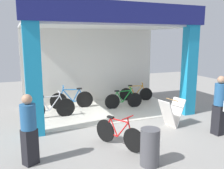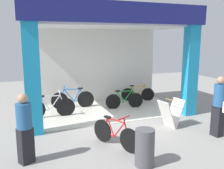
{
  "view_description": "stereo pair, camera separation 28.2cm",
  "coord_description": "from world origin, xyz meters",
  "px_view_note": "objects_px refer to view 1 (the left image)",
  "views": [
    {
      "loc": [
        -3.19,
        -6.98,
        2.72
      ],
      "look_at": [
        0.0,
        0.78,
        1.15
      ],
      "focal_mm": 39.21,
      "sensor_mm": 36.0,
      "label": 1
    },
    {
      "loc": [
        -2.92,
        -7.08,
        2.72
      ],
      "look_at": [
        0.0,
        0.78,
        1.15
      ],
      "focal_mm": 39.21,
      "sensor_mm": 36.0,
      "label": 2
    }
  ],
  "objects_px": {
    "pedestrian_0": "(220,105)",
    "trash_bin": "(150,147)",
    "bicycle_parked_0": "(119,134)",
    "bicycle_inside_3": "(136,94)",
    "sandwich_board_sign": "(171,113)",
    "pedestrian_1": "(29,129)",
    "bicycle_inside_1": "(50,108)",
    "bicycle_inside_2": "(72,99)",
    "bicycle_inside_0": "(124,100)"
  },
  "relations": [
    {
      "from": "sandwich_board_sign",
      "to": "trash_bin",
      "type": "xyz_separation_m",
      "value": [
        -1.87,
        -1.81,
        -0.03
      ]
    },
    {
      "from": "bicycle_inside_0",
      "to": "pedestrian_1",
      "type": "relative_size",
      "value": 0.96
    },
    {
      "from": "bicycle_parked_0",
      "to": "pedestrian_1",
      "type": "xyz_separation_m",
      "value": [
        -2.15,
        -0.07,
        0.47
      ]
    },
    {
      "from": "sandwich_board_sign",
      "to": "pedestrian_1",
      "type": "xyz_separation_m",
      "value": [
        -4.27,
        -0.78,
        0.37
      ]
    },
    {
      "from": "pedestrian_0",
      "to": "trash_bin",
      "type": "bearing_deg",
      "value": -164.6
    },
    {
      "from": "pedestrian_1",
      "to": "bicycle_inside_3",
      "type": "bearing_deg",
      "value": 40.75
    },
    {
      "from": "bicycle_inside_1",
      "to": "bicycle_parked_0",
      "type": "distance_m",
      "value": 3.23
    },
    {
      "from": "bicycle_parked_0",
      "to": "trash_bin",
      "type": "xyz_separation_m",
      "value": [
        0.25,
        -1.1,
        0.07
      ]
    },
    {
      "from": "bicycle_inside_3",
      "to": "pedestrian_1",
      "type": "bearing_deg",
      "value": -139.25
    },
    {
      "from": "bicycle_parked_0",
      "to": "bicycle_inside_3",
      "type": "bearing_deg",
      "value": 56.94
    },
    {
      "from": "bicycle_inside_2",
      "to": "pedestrian_1",
      "type": "height_order",
      "value": "pedestrian_1"
    },
    {
      "from": "bicycle_inside_3",
      "to": "bicycle_parked_0",
      "type": "distance_m",
      "value": 4.84
    },
    {
      "from": "sandwich_board_sign",
      "to": "trash_bin",
      "type": "bearing_deg",
      "value": -135.86
    },
    {
      "from": "bicycle_inside_0",
      "to": "bicycle_inside_2",
      "type": "xyz_separation_m",
      "value": [
        -1.9,
        0.74,
        0.04
      ]
    },
    {
      "from": "bicycle_inside_3",
      "to": "sandwich_board_sign",
      "type": "relative_size",
      "value": 1.56
    },
    {
      "from": "sandwich_board_sign",
      "to": "bicycle_inside_3",
      "type": "bearing_deg",
      "value": 81.2
    },
    {
      "from": "bicycle_inside_3",
      "to": "trash_bin",
      "type": "height_order",
      "value": "trash_bin"
    },
    {
      "from": "bicycle_inside_2",
      "to": "sandwich_board_sign",
      "type": "relative_size",
      "value": 1.89
    },
    {
      "from": "bicycle_inside_2",
      "to": "pedestrian_1",
      "type": "relative_size",
      "value": 1.06
    },
    {
      "from": "bicycle_inside_2",
      "to": "bicycle_inside_0",
      "type": "bearing_deg",
      "value": -21.17
    },
    {
      "from": "bicycle_parked_0",
      "to": "pedestrian_1",
      "type": "distance_m",
      "value": 2.2
    },
    {
      "from": "bicycle_inside_2",
      "to": "bicycle_inside_3",
      "type": "relative_size",
      "value": 1.21
    },
    {
      "from": "sandwich_board_sign",
      "to": "pedestrian_0",
      "type": "bearing_deg",
      "value": -51.37
    },
    {
      "from": "trash_bin",
      "to": "bicycle_parked_0",
      "type": "bearing_deg",
      "value": 103.01
    },
    {
      "from": "bicycle_parked_0",
      "to": "trash_bin",
      "type": "relative_size",
      "value": 1.71
    },
    {
      "from": "bicycle_inside_3",
      "to": "sandwich_board_sign",
      "type": "height_order",
      "value": "sandwich_board_sign"
    },
    {
      "from": "bicycle_inside_2",
      "to": "bicycle_inside_3",
      "type": "bearing_deg",
      "value": 3.28
    },
    {
      "from": "pedestrian_0",
      "to": "trash_bin",
      "type": "distance_m",
      "value": 2.85
    },
    {
      "from": "bicycle_inside_0",
      "to": "trash_bin",
      "type": "xyz_separation_m",
      "value": [
        -1.35,
        -4.25,
        0.08
      ]
    },
    {
      "from": "bicycle_inside_2",
      "to": "trash_bin",
      "type": "bearing_deg",
      "value": -83.72
    },
    {
      "from": "pedestrian_1",
      "to": "trash_bin",
      "type": "relative_size",
      "value": 1.91
    },
    {
      "from": "bicycle_inside_0",
      "to": "bicycle_inside_3",
      "type": "bearing_deg",
      "value": 41.21
    },
    {
      "from": "bicycle_inside_0",
      "to": "pedestrian_1",
      "type": "xyz_separation_m",
      "value": [
        -3.75,
        -3.22,
        0.47
      ]
    },
    {
      "from": "bicycle_inside_0",
      "to": "bicycle_inside_2",
      "type": "height_order",
      "value": "bicycle_inside_2"
    },
    {
      "from": "sandwich_board_sign",
      "to": "pedestrian_1",
      "type": "bearing_deg",
      "value": -169.63
    },
    {
      "from": "bicycle_inside_2",
      "to": "bicycle_inside_1",
      "type": "bearing_deg",
      "value": -136.58
    },
    {
      "from": "pedestrian_1",
      "to": "sandwich_board_sign",
      "type": "bearing_deg",
      "value": 10.37
    },
    {
      "from": "bicycle_inside_2",
      "to": "trash_bin",
      "type": "distance_m",
      "value": 5.01
    },
    {
      "from": "bicycle_inside_3",
      "to": "trash_bin",
      "type": "relative_size",
      "value": 1.69
    },
    {
      "from": "bicycle_inside_0",
      "to": "pedestrian_1",
      "type": "distance_m",
      "value": 4.97
    },
    {
      "from": "bicycle_parked_0",
      "to": "pedestrian_1",
      "type": "bearing_deg",
      "value": -178.14
    },
    {
      "from": "bicycle_inside_0",
      "to": "bicycle_inside_1",
      "type": "bearing_deg",
      "value": -176.47
    },
    {
      "from": "bicycle_inside_1",
      "to": "pedestrian_1",
      "type": "height_order",
      "value": "pedestrian_1"
    },
    {
      "from": "bicycle_inside_0",
      "to": "bicycle_parked_0",
      "type": "distance_m",
      "value": 3.53
    },
    {
      "from": "bicycle_inside_0",
      "to": "pedestrian_0",
      "type": "relative_size",
      "value": 0.89
    },
    {
      "from": "bicycle_inside_2",
      "to": "bicycle_parked_0",
      "type": "relative_size",
      "value": 1.19
    },
    {
      "from": "bicycle_inside_1",
      "to": "pedestrian_0",
      "type": "relative_size",
      "value": 0.99
    },
    {
      "from": "trash_bin",
      "to": "bicycle_inside_3",
      "type": "bearing_deg",
      "value": 65.17
    },
    {
      "from": "pedestrian_1",
      "to": "trash_bin",
      "type": "xyz_separation_m",
      "value": [
        2.4,
        -1.03,
        -0.4
      ]
    },
    {
      "from": "bicycle_parked_0",
      "to": "trash_bin",
      "type": "distance_m",
      "value": 1.13
    }
  ]
}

